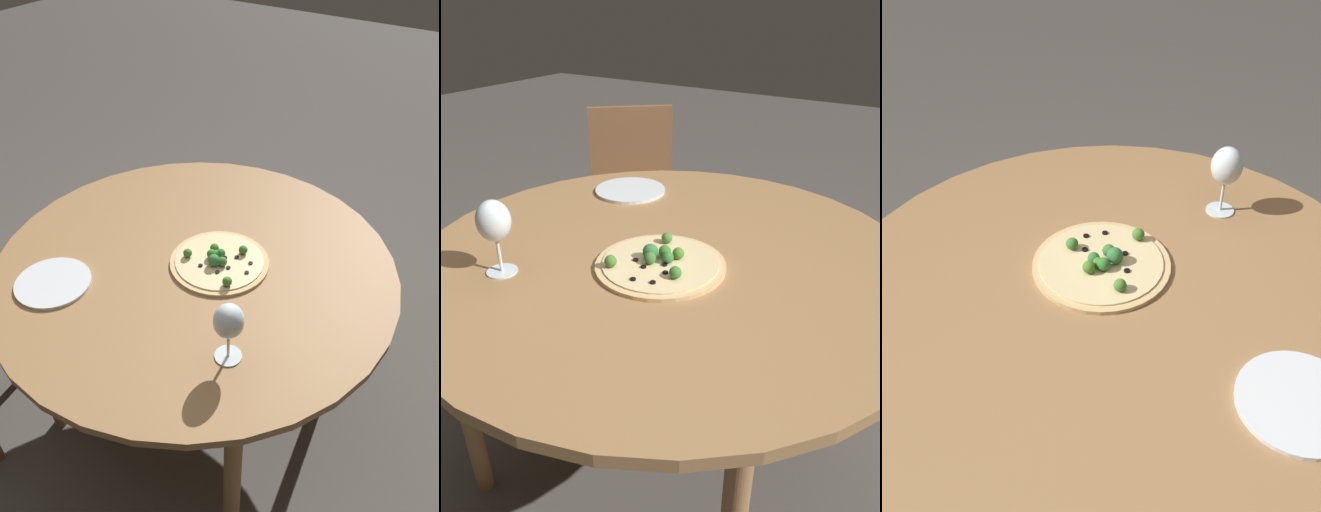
% 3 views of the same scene
% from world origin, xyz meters
% --- Properties ---
extents(ground_plane, '(12.00, 12.00, 0.00)m').
position_xyz_m(ground_plane, '(0.00, 0.00, 0.00)').
color(ground_plane, '#4C4742').
extents(dining_table, '(1.29, 1.29, 0.75)m').
position_xyz_m(dining_table, '(0.00, 0.00, 0.69)').
color(dining_table, olive).
rests_on(dining_table, ground_plane).
extents(pizza, '(0.32, 0.32, 0.05)m').
position_xyz_m(pizza, '(-0.03, 0.08, 0.76)').
color(pizza, tan).
rests_on(pizza, dining_table).
extents(wine_glass, '(0.08, 0.08, 0.18)m').
position_xyz_m(wine_glass, '(0.27, 0.30, 0.88)').
color(wine_glass, silver).
rests_on(wine_glass, dining_table).
extents(plate_near, '(0.23, 0.23, 0.01)m').
position_xyz_m(plate_near, '(0.33, -0.30, 0.76)').
color(plate_near, silver).
rests_on(plate_near, dining_table).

